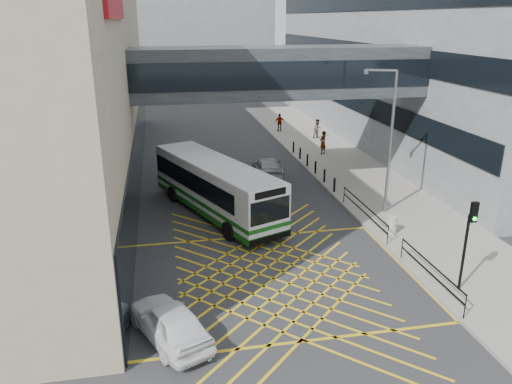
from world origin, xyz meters
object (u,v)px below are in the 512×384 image
car_dark (252,190)px  car_silver (268,167)px  litter_bin (391,225)px  car_white (170,321)px  street_lamp (388,134)px  pedestrian_a (323,143)px  pedestrian_c (280,122)px  pedestrian_b (318,129)px  traffic_light (469,234)px  bus (214,186)px

car_dark → car_silver: car_silver is taller
car_silver → litter_bin: (4.08, -11.03, -0.12)m
car_white → street_lamp: 16.12m
pedestrian_a → pedestrian_c: bearing=-115.8°
car_silver → pedestrian_a: pedestrian_a is taller
car_silver → litter_bin: car_silver is taller
street_lamp → car_silver: bearing=141.1°
car_dark → pedestrian_c: bearing=-122.5°
pedestrian_a → litter_bin: bearing=50.4°
car_white → car_silver: 19.19m
pedestrian_a → pedestrian_b: 5.67m
car_silver → car_dark: bearing=70.7°
car_dark → street_lamp: street_lamp is taller
car_white → car_silver: bearing=-136.5°
car_silver → car_white: bearing=72.3°
car_dark → litter_bin: 8.98m
traffic_light → car_white: bearing=-178.6°
car_dark → litter_bin: car_dark is taller
pedestrian_b → pedestrian_c: bearing=109.2°
bus → car_white: size_ratio=2.45×
traffic_light → pedestrian_c: size_ratio=2.27×
bus → litter_bin: size_ratio=12.09×
car_silver → pedestrian_c: pedestrian_c is taller
bus → car_white: bus is taller
car_white → street_lamp: bearing=-165.6°
car_silver → traffic_light: size_ratio=1.23×
car_dark → litter_bin: bearing=118.4°
car_white → pedestrian_a: 26.01m
street_lamp → litter_bin: 5.12m
car_dark → street_lamp: (6.87, -3.65, 4.05)m
traffic_light → pedestrian_a: bearing=84.0°
street_lamp → car_white: bearing=-121.9°
car_dark → pedestrian_a: 11.93m
pedestrian_a → pedestrian_c: (-1.36, 9.27, -0.09)m
street_lamp → traffic_light: bearing=-73.9°
car_white → pedestrian_b: pedestrian_b is taller
bus → traffic_light: size_ratio=2.86×
bus → car_silver: bus is taller
traffic_light → car_dark: bearing=114.1°
pedestrian_a → pedestrian_b: bearing=-137.6°
pedestrian_a → pedestrian_c: pedestrian_a is taller
car_silver → street_lamp: size_ratio=0.60×
car_white → traffic_light: (11.70, 0.84, 1.96)m
pedestrian_a → car_white: bearing=26.0°
car_dark → car_silver: (1.97, 4.39, 0.10)m
litter_bin → pedestrian_a: pedestrian_a is taller
pedestrian_c → bus: bearing=65.4°
bus → car_silver: bearing=31.2°
car_white → bus: bearing=-127.9°
pedestrian_a → pedestrian_c: 9.37m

